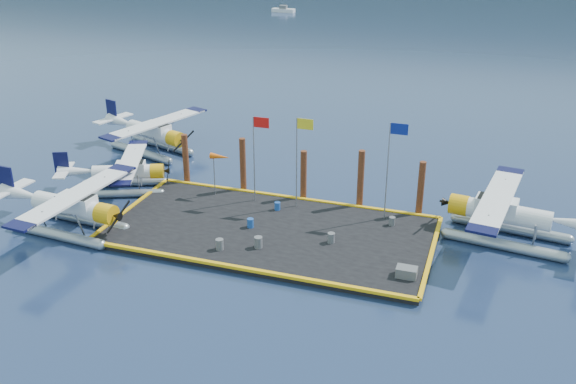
% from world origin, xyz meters
% --- Properties ---
extents(ground, '(4000.00, 4000.00, 0.00)m').
position_xyz_m(ground, '(0.00, 0.00, 0.00)').
color(ground, navy).
rests_on(ground, ground).
extents(dock, '(20.00, 10.00, 0.40)m').
position_xyz_m(dock, '(0.00, 0.00, 0.20)').
color(dock, black).
rests_on(dock, ground).
extents(dock_bumpers, '(20.25, 10.25, 0.18)m').
position_xyz_m(dock_bumpers, '(0.00, 0.00, 0.49)').
color(dock_bumpers, '#EFAF0E').
rests_on(dock_bumpers, dock).
extents(seaplane_a, '(9.44, 10.40, 3.69)m').
position_xyz_m(seaplane_a, '(-11.84, -3.60, 1.61)').
color(seaplane_a, '#91989F').
rests_on(seaplane_a, ground).
extents(seaplane_b, '(8.21, 8.66, 3.15)m').
position_xyz_m(seaplane_b, '(-12.14, 3.10, 1.37)').
color(seaplane_b, '#91989F').
rests_on(seaplane_b, ground).
extents(seaplane_c, '(9.67, 10.32, 3.70)m').
position_xyz_m(seaplane_c, '(-14.26, 10.83, 1.61)').
color(seaplane_c, '#91989F').
rests_on(seaplane_c, ground).
extents(seaplane_d, '(9.75, 10.73, 3.79)m').
position_xyz_m(seaplane_d, '(13.71, 3.93, 1.65)').
color(seaplane_d, '#91989F').
rests_on(seaplane_d, ground).
extents(drum_0, '(0.42, 0.42, 0.59)m').
position_xyz_m(drum_0, '(-1.28, -0.12, 0.70)').
color(drum_0, '#1B4697').
rests_on(drum_0, dock).
extents(drum_1, '(0.49, 0.49, 0.69)m').
position_xyz_m(drum_1, '(0.15, -2.44, 0.75)').
color(drum_1, '#535358').
rests_on(drum_1, dock).
extents(drum_2, '(0.45, 0.45, 0.63)m').
position_xyz_m(drum_2, '(4.08, -0.46, 0.71)').
color(drum_2, '#535358').
rests_on(drum_2, dock).
extents(drum_3, '(0.47, 0.47, 0.67)m').
position_xyz_m(drum_3, '(-1.93, -3.38, 0.73)').
color(drum_3, '#535358').
rests_on(drum_3, dock).
extents(drum_4, '(0.39, 0.39, 0.55)m').
position_xyz_m(drum_4, '(7.14, 3.02, 0.68)').
color(drum_4, '#535358').
rests_on(drum_4, dock).
extents(drum_5, '(0.39, 0.39, 0.55)m').
position_xyz_m(drum_5, '(-0.52, 2.84, 0.67)').
color(drum_5, '#1B4697').
rests_on(drum_5, dock).
extents(crate, '(1.13, 0.75, 0.57)m').
position_xyz_m(crate, '(9.00, -2.95, 0.68)').
color(crate, '#535358').
rests_on(crate, dock).
extents(flagpole_red, '(1.14, 0.08, 6.00)m').
position_xyz_m(flagpole_red, '(-2.29, 3.80, 4.40)').
color(flagpole_red, gray).
rests_on(flagpole_red, dock).
extents(flagpole_yellow, '(1.14, 0.08, 6.20)m').
position_xyz_m(flagpole_yellow, '(0.70, 3.80, 4.51)').
color(flagpole_yellow, gray).
rests_on(flagpole_yellow, dock).
extents(flagpole_blue, '(1.14, 0.08, 6.50)m').
position_xyz_m(flagpole_blue, '(6.70, 3.80, 4.69)').
color(flagpole_blue, gray).
rests_on(flagpole_blue, dock).
extents(windsock, '(1.40, 0.44, 3.12)m').
position_xyz_m(windsock, '(-5.03, 3.80, 3.23)').
color(windsock, gray).
rests_on(windsock, dock).
extents(piling_0, '(0.44, 0.44, 4.00)m').
position_xyz_m(piling_0, '(-8.50, 5.40, 2.00)').
color(piling_0, '#3E2011').
rests_on(piling_0, ground).
extents(piling_1, '(0.44, 0.44, 4.20)m').
position_xyz_m(piling_1, '(-4.00, 5.40, 2.10)').
color(piling_1, '#3E2011').
rests_on(piling_1, ground).
extents(piling_2, '(0.44, 0.44, 3.80)m').
position_xyz_m(piling_2, '(0.50, 5.40, 1.90)').
color(piling_2, '#3E2011').
rests_on(piling_2, ground).
extents(piling_3, '(0.44, 0.44, 4.30)m').
position_xyz_m(piling_3, '(4.50, 5.40, 2.15)').
color(piling_3, '#3E2011').
rests_on(piling_3, ground).
extents(piling_4, '(0.44, 0.44, 4.00)m').
position_xyz_m(piling_4, '(8.50, 5.40, 2.00)').
color(piling_4, '#3E2011').
rests_on(piling_4, ground).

